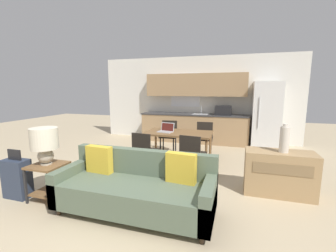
# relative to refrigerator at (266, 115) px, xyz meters

# --- Properties ---
(ground_plane) EXTENTS (20.00, 20.00, 0.00)m
(ground_plane) POSITION_rel_refrigerator_xyz_m (-2.09, -4.24, -0.94)
(ground_plane) COLOR tan
(wall_back) EXTENTS (6.40, 0.07, 2.70)m
(wall_back) POSITION_rel_refrigerator_xyz_m (-2.10, 0.39, 0.41)
(wall_back) COLOR silver
(wall_back) RESTS_ON ground_plane
(kitchen_counter) EXTENTS (3.34, 0.65, 2.15)m
(kitchen_counter) POSITION_rel_refrigerator_xyz_m (-2.08, 0.09, -0.10)
(kitchen_counter) COLOR tan
(kitchen_counter) RESTS_ON ground_plane
(refrigerator) EXTENTS (0.76, 0.72, 1.88)m
(refrigerator) POSITION_rel_refrigerator_xyz_m (0.00, 0.00, 0.00)
(refrigerator) COLOR white
(refrigerator) RESTS_ON ground_plane
(dining_table) EXTENTS (1.46, 0.83, 0.73)m
(dining_table) POSITION_rel_refrigerator_xyz_m (-2.01, -2.18, -0.28)
(dining_table) COLOR brown
(dining_table) RESTS_ON ground_plane
(couch) EXTENTS (2.12, 0.80, 0.84)m
(couch) POSITION_rel_refrigerator_xyz_m (-2.06, -4.28, -0.61)
(couch) COLOR #3D2D1E
(couch) RESTS_ON ground_plane
(side_table) EXTENTS (0.47, 0.47, 0.55)m
(side_table) POSITION_rel_refrigerator_xyz_m (-3.48, -4.36, -0.57)
(side_table) COLOR brown
(side_table) RESTS_ON ground_plane
(table_lamp) EXTENTS (0.39, 0.39, 0.56)m
(table_lamp) POSITION_rel_refrigerator_xyz_m (-3.50, -4.36, -0.04)
(table_lamp) COLOR #B2A893
(table_lamp) RESTS_ON side_table
(credenza) EXTENTS (1.03, 0.46, 0.70)m
(credenza) POSITION_rel_refrigerator_xyz_m (-0.11, -3.14, -0.59)
(credenza) COLOR tan
(credenza) RESTS_ON ground_plane
(vase) EXTENTS (0.14, 0.14, 0.44)m
(vase) POSITION_rel_refrigerator_xyz_m (-0.08, -3.17, -0.03)
(vase) COLOR beige
(vase) RESTS_ON credenza
(dining_chair_near_right) EXTENTS (0.48, 0.48, 0.84)m
(dining_chair_near_right) POSITION_rel_refrigerator_xyz_m (-1.56, -2.92, -0.45)
(dining_chair_near_right) COLOR black
(dining_chair_near_right) RESTS_ON ground_plane
(dining_chair_far_left) EXTENTS (0.46, 0.46, 0.84)m
(dining_chair_far_left) POSITION_rel_refrigerator_xyz_m (-2.49, -1.37, -0.45)
(dining_chair_far_left) COLOR black
(dining_chair_far_left) RESTS_ON ground_plane
(dining_chair_far_right) EXTENTS (0.45, 0.45, 0.84)m
(dining_chair_far_right) POSITION_rel_refrigerator_xyz_m (-1.55, -1.38, -0.45)
(dining_chair_far_right) COLOR black
(dining_chair_far_right) RESTS_ON ground_plane
(dining_chair_near_left) EXTENTS (0.47, 0.47, 0.84)m
(dining_chair_near_left) POSITION_rel_refrigerator_xyz_m (-2.49, -2.97, -0.45)
(dining_chair_near_left) COLOR black
(dining_chair_near_left) RESTS_ON ground_plane
(laptop) EXTENTS (0.36, 0.31, 0.20)m
(laptop) POSITION_rel_refrigerator_xyz_m (-2.28, -2.23, -0.16)
(laptop) COLOR #B7BABC
(laptop) RESTS_ON dining_table
(suitcase) EXTENTS (0.40, 0.22, 0.77)m
(suitcase) POSITION_rel_refrigerator_xyz_m (-3.99, -4.46, -0.63)
(suitcase) COLOR #2D384C
(suitcase) RESTS_ON ground_plane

